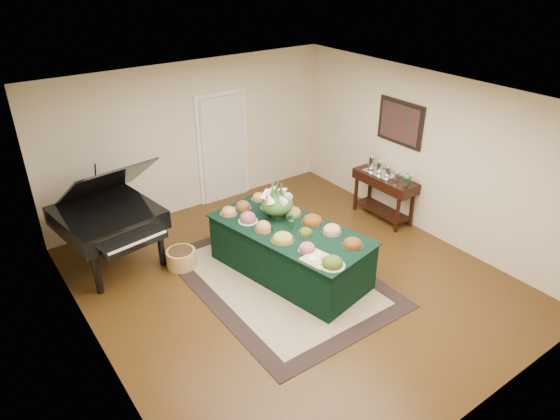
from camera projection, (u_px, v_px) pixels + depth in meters
ground at (292, 280)px, 7.40m from camera, size 6.00×6.00×0.00m
area_rug at (280, 278)px, 7.43m from camera, size 2.37×3.32×0.01m
kitchen_doorway at (223, 149)px, 9.36m from camera, size 1.05×0.07×2.10m
buffet_table at (290, 251)px, 7.39m from camera, size 1.59×2.59×0.77m
food_platters at (288, 224)px, 7.22m from camera, size 1.21×2.41×0.13m
cutting_board at (317, 257)px, 6.49m from camera, size 0.42×0.42×0.10m
green_goblets at (291, 223)px, 7.17m from camera, size 0.16×0.23×0.18m
floral_centerpiece at (277, 200)px, 7.36m from camera, size 0.50×0.50×0.50m
grand_piano at (108, 217)px, 7.42m from camera, size 1.58×1.76×1.66m
wicker_basket at (181, 259)px, 7.65m from camera, size 0.45×0.45×0.28m
mahogany_sideboard at (385, 186)px, 8.82m from camera, size 0.45×1.21×0.82m
tea_service at (382, 168)px, 8.75m from camera, size 0.34×0.74×0.30m
pink_bouquet at (407, 177)px, 8.32m from camera, size 0.18×0.18×0.23m
wall_painting at (400, 123)px, 8.41m from camera, size 0.05×0.95×0.75m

